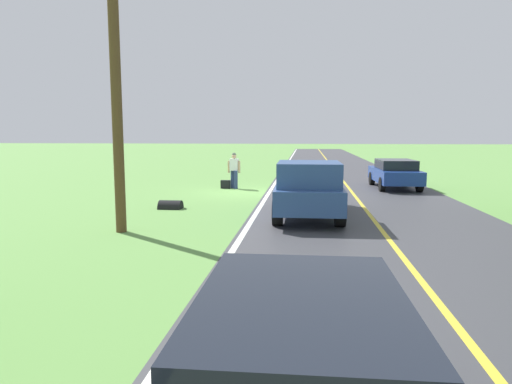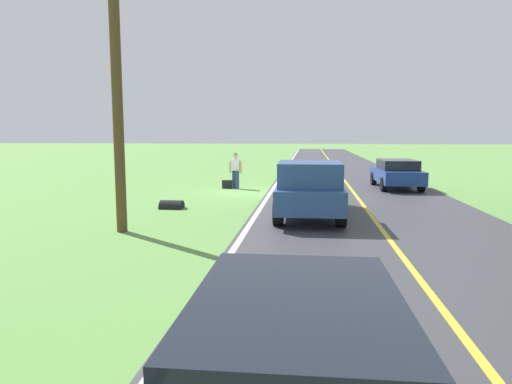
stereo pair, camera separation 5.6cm
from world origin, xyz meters
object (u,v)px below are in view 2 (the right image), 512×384
Objects in this scene: hitchhiker_walking at (236,168)px; pickup_truck_passing at (309,187)px; suitcase_carried at (227,184)px; sedan_near_oncoming at (396,173)px; utility_pole_roadside at (116,71)px.

pickup_truck_passing is at bearing 115.82° from hitchhiker_walking.
sedan_near_oncoming is (-8.22, -1.03, 0.55)m from suitcase_carried.
utility_pole_roadside is (1.52, 10.12, 3.31)m from hitchhiker_walking.
utility_pole_roadside reaches higher than pickup_truck_passing.
hitchhiker_walking is at bearing -64.18° from pickup_truck_passing.
utility_pole_roadside reaches higher than suitcase_carried.
suitcase_carried is 8.30m from sedan_near_oncoming.
suitcase_carried is at bearing -61.39° from pickup_truck_passing.
hitchhiker_walking is 10.76m from utility_pole_roadside.
suitcase_carried is 0.10× the size of sedan_near_oncoming.
suitcase_carried is at bearing -96.21° from utility_pole_roadside.
hitchhiker_walking reaches higher than suitcase_carried.
utility_pole_roadside is at bearing 81.45° from hitchhiker_walking.
sedan_near_oncoming is 0.52× the size of utility_pole_roadside.
hitchhiker_walking is 0.20× the size of utility_pole_roadside.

